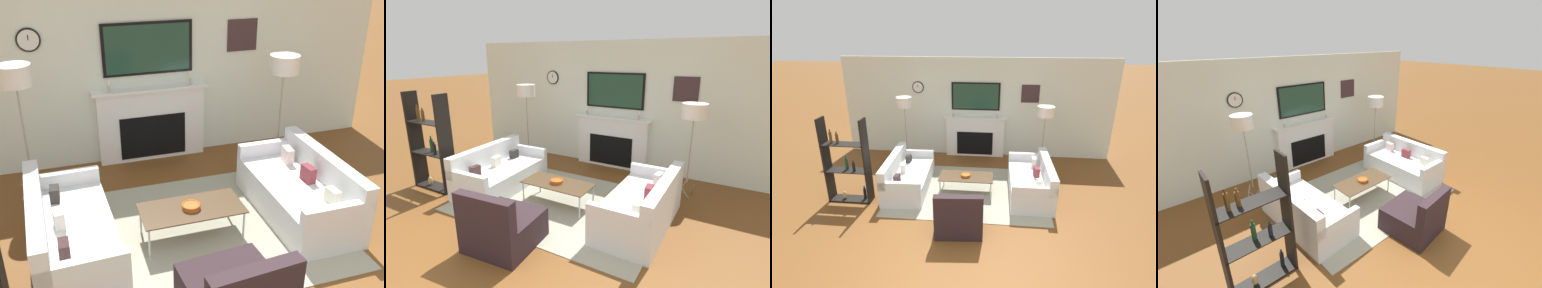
% 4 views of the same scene
% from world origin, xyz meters
% --- Properties ---
extents(ground_plane, '(60.00, 60.00, 0.00)m').
position_xyz_m(ground_plane, '(0.00, 0.00, 0.00)').
color(ground_plane, brown).
extents(fireplace_wall, '(7.35, 0.28, 2.70)m').
position_xyz_m(fireplace_wall, '(0.00, 4.30, 1.22)').
color(fireplace_wall, silver).
rests_on(fireplace_wall, ground_plane).
extents(area_rug, '(3.35, 2.39, 0.01)m').
position_xyz_m(area_rug, '(0.00, 2.15, 0.01)').
color(area_rug, '#9E9C86').
rests_on(area_rug, ground_plane).
extents(couch_left, '(0.93, 1.83, 0.78)m').
position_xyz_m(couch_left, '(-1.37, 2.15, 0.27)').
color(couch_left, silver).
rests_on(couch_left, ground_plane).
extents(couch_right, '(0.85, 1.74, 0.78)m').
position_xyz_m(couch_right, '(1.37, 2.15, 0.28)').
color(couch_right, silver).
rests_on(couch_right, ground_plane).
extents(armchair, '(0.88, 0.90, 0.83)m').
position_xyz_m(armchair, '(-0.04, 0.78, 0.27)').
color(armchair, '#2C1E23').
rests_on(armchair, ground_plane).
extents(coffee_table, '(1.16, 0.54, 0.39)m').
position_xyz_m(coffee_table, '(-0.04, 2.08, 0.37)').
color(coffee_table, '#4C3823').
rests_on(coffee_table, ground_plane).
extents(decorative_bowl, '(0.21, 0.21, 0.06)m').
position_xyz_m(decorative_bowl, '(-0.05, 2.06, 0.43)').
color(decorative_bowl, '#B9531A').
rests_on(decorative_bowl, coffee_table).
extents(floor_lamp_left, '(0.39, 0.39, 1.80)m').
position_xyz_m(floor_lamp_left, '(-1.75, 3.48, 1.64)').
color(floor_lamp_left, '#9E998E').
rests_on(floor_lamp_left, ground_plane).
extents(floor_lamp_right, '(0.42, 0.42, 1.65)m').
position_xyz_m(floor_lamp_right, '(1.75, 3.48, 1.50)').
color(floor_lamp_right, '#9E998E').
rests_on(floor_lamp_right, ground_plane).
extents(shelf_unit, '(0.88, 0.28, 1.78)m').
position_xyz_m(shelf_unit, '(-2.40, 1.52, 0.82)').
color(shelf_unit, black).
rests_on(shelf_unit, ground_plane).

